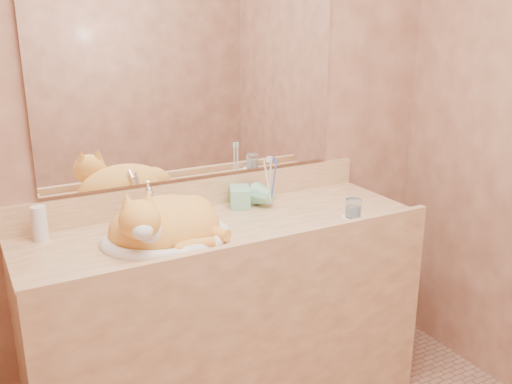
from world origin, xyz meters
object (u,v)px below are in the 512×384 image
toothbrush_cup (271,198)px  water_glass (353,208)px  sink_basin (166,219)px  cat (163,222)px  soap_dispenser (241,190)px  vanity_counter (227,320)px

toothbrush_cup → water_glass: size_ratio=1.34×
sink_basin → water_glass: size_ratio=6.39×
sink_basin → water_glass: (0.74, -0.16, -0.03)m
water_glass → cat: bearing=168.7°
cat → soap_dispenser: 0.43m
sink_basin → toothbrush_cup: sink_basin is taller
sink_basin → soap_dispenser: bearing=11.5°
vanity_counter → water_glass: size_ratio=21.30×
vanity_counter → soap_dispenser: soap_dispenser is taller
vanity_counter → cat: bearing=-173.1°
vanity_counter → soap_dispenser: 0.55m
cat → soap_dispenser: bearing=23.9°
cat → sink_basin: bearing=38.1°
vanity_counter → cat: (-0.27, -0.03, 0.50)m
cat → water_glass: cat is taller
vanity_counter → soap_dispenser: bearing=42.9°
water_glass → toothbrush_cup: bearing=130.4°
sink_basin → soap_dispenser: (0.38, 0.14, 0.02)m
toothbrush_cup → water_glass: (0.23, -0.27, 0.00)m
vanity_counter → water_glass: 0.70m
toothbrush_cup → vanity_counter: bearing=-161.3°
water_glass → vanity_counter: bearing=159.5°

